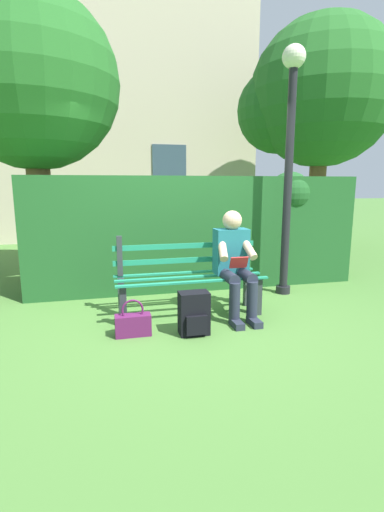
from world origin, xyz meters
The scene contains 10 objects.
ground centered at (0.00, 0.00, 0.00)m, with size 60.00×60.00×0.00m, color #477533.
park_bench centered at (0.00, -0.07, 0.44)m, with size 1.68×0.50×0.91m.
person_seated centered at (-0.49, 0.10, 0.63)m, with size 0.44×0.73×1.19m.
hedge_backdrop centered at (-0.42, -1.24, 0.83)m, with size 4.69×0.76×1.66m.
tree centered at (1.95, -2.29, 2.88)m, with size 2.68×2.55×4.23m.
building_facade centered at (1.57, -7.51, 3.38)m, with size 9.78×3.01×6.75m.
backpack centered at (0.09, 0.55, 0.21)m, with size 0.30×0.26×0.43m.
handbag centered at (0.69, 0.45, 0.12)m, with size 0.35×0.14×0.37m.
tree_far centered at (-3.64, -3.68, 3.30)m, with size 3.24×3.08×4.92m.
lamp_post centered at (-1.45, -0.55, 1.99)m, with size 0.29×0.29×3.17m.
Camera 1 is at (0.95, 4.00, 1.48)m, focal length 26.34 mm.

